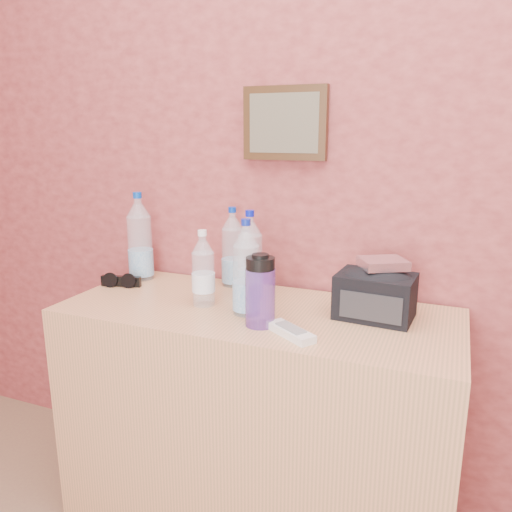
{
  "coord_description": "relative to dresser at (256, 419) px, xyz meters",
  "views": [
    {
      "loc": [
        0.26,
        0.29,
        1.37
      ],
      "look_at": [
        -0.32,
        1.71,
        0.99
      ],
      "focal_mm": 35.0,
      "sensor_mm": 36.0,
      "label": 1
    }
  ],
  "objects": [
    {
      "name": "toiletry_bag",
      "position": [
        0.37,
        0.07,
        0.48
      ],
      "size": [
        0.24,
        0.18,
        0.16
      ],
      "primitive_type": null,
      "rotation": [
        0.0,
        0.0,
        -0.07
      ],
      "color": "black",
      "rests_on": "dresser"
    },
    {
      "name": "nalgene_bottle",
      "position": [
        0.06,
        -0.12,
        0.51
      ],
      "size": [
        0.09,
        0.09,
        0.22
      ],
      "rotation": [
        0.0,
        0.0,
        -0.18
      ],
      "color": "#5E339A",
      "rests_on": "dresser"
    },
    {
      "name": "pet_small",
      "position": [
        -0.18,
        -0.02,
        0.52
      ],
      "size": [
        0.07,
        0.07,
        0.25
      ],
      "rotation": [
        0.0,
        0.0,
        0.14
      ],
      "color": "silver",
      "rests_on": "dresser"
    },
    {
      "name": "dresser",
      "position": [
        0.0,
        0.0,
        0.0
      ],
      "size": [
        1.29,
        0.54,
        0.81
      ],
      "primitive_type": "cube",
      "color": "tan",
      "rests_on": "ground"
    },
    {
      "name": "picture_frame",
      "position": [
        -0.0,
        0.26,
        1.0
      ],
      "size": [
        0.3,
        0.03,
        0.25
      ],
      "primitive_type": null,
      "color": "#382311",
      "rests_on": "room_shell"
    },
    {
      "name": "foil_packet",
      "position": [
        0.38,
        0.09,
        0.57
      ],
      "size": [
        0.17,
        0.16,
        0.03
      ],
      "primitive_type": "cube",
      "rotation": [
        0.0,
        0.0,
        0.52
      ],
      "color": "silver",
      "rests_on": "toiletry_bag"
    },
    {
      "name": "pet_large_a",
      "position": [
        -0.55,
        0.16,
        0.55
      ],
      "size": [
        0.09,
        0.09,
        0.34
      ],
      "rotation": [
        0.0,
        0.0,
        0.27
      ],
      "color": "silver",
      "rests_on": "dresser"
    },
    {
      "name": "ac_remote",
      "position": [
        0.17,
        -0.16,
        0.41
      ],
      "size": [
        0.17,
        0.14,
        0.02
      ],
      "primitive_type": "cube",
      "rotation": [
        0.0,
        0.0,
        -0.59
      ],
      "color": "white",
      "rests_on": "dresser"
    },
    {
      "name": "pet_large_c",
      "position": [
        -0.06,
        0.1,
        0.54
      ],
      "size": [
        0.08,
        0.08,
        0.31
      ],
      "rotation": [
        0.0,
        0.0,
        0.1
      ],
      "color": "silver",
      "rests_on": "dresser"
    },
    {
      "name": "pet_large_b",
      "position": [
        -0.18,
        0.22,
        0.54
      ],
      "size": [
        0.08,
        0.08,
        0.3
      ],
      "rotation": [
        0.0,
        0.0,
        0.11
      ],
      "color": "silver",
      "rests_on": "dresser"
    },
    {
      "name": "sunglasses",
      "position": [
        -0.57,
        0.04,
        0.42
      ],
      "size": [
        0.16,
        0.09,
        0.04
      ],
      "primitive_type": null,
      "rotation": [
        0.0,
        0.0,
        0.24
      ],
      "color": "black",
      "rests_on": "dresser"
    },
    {
      "name": "pet_large_d",
      "position": [
        -0.02,
        -0.04,
        0.54
      ],
      "size": [
        0.08,
        0.08,
        0.31
      ],
      "rotation": [
        0.0,
        0.0,
        0.34
      ],
      "color": "silver",
      "rests_on": "dresser"
    }
  ]
}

